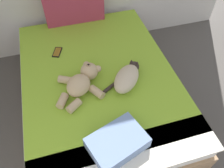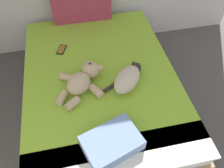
# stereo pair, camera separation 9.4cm
# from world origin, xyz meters

# --- Properties ---
(bed) EXTENTS (1.46, 1.98, 0.46)m
(bed) POSITION_xyz_m (1.66, 2.94, 0.23)
(bed) COLOR #9E7A56
(bed) RESTS_ON ground_plane
(cat) EXTENTS (0.41, 0.39, 0.15)m
(cat) POSITION_xyz_m (1.88, 2.76, 0.53)
(cat) COLOR #C6B293
(cat) RESTS_ON bed
(teddy_bear) EXTENTS (0.46, 0.48, 0.17)m
(teddy_bear) POSITION_xyz_m (1.48, 2.82, 0.53)
(teddy_bear) COLOR tan
(teddy_bear) RESTS_ON bed
(cell_phone) EXTENTS (0.12, 0.16, 0.01)m
(cell_phone) POSITION_xyz_m (1.32, 3.35, 0.46)
(cell_phone) COLOR black
(cell_phone) RESTS_ON bed
(throw_pillow) EXTENTS (0.47, 0.39, 0.11)m
(throw_pillow) POSITION_xyz_m (1.61, 2.20, 0.51)
(throw_pillow) COLOR #728CB7
(throw_pillow) RESTS_ON bed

